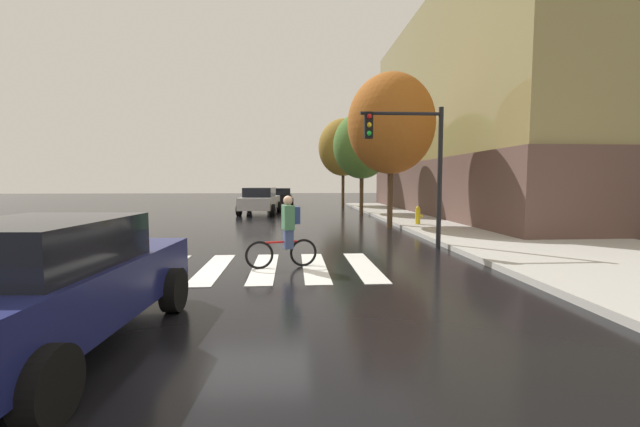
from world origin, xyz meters
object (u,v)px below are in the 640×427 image
object	(u,v)px
sedan_near	(45,285)
street_tree_near	(391,124)
street_tree_far	(343,147)
fire_hydrant	(418,215)
sedan_far	(281,197)
street_tree_mid	(362,146)
sedan_mid	(260,200)
traffic_light_near	(413,153)
cyclist	(287,232)

from	to	relation	value
sedan_near	street_tree_near	distance (m)	14.75
sedan_near	street_tree_far	bearing A→B (deg)	75.60
fire_hydrant	sedan_far	bearing A→B (deg)	112.60
sedan_near	street_tree_mid	distance (m)	20.92
sedan_mid	sedan_far	xyz separation A→B (m)	(1.08, 7.49, -0.08)
traffic_light_near	fire_hydrant	distance (m)	6.25
sedan_near	cyclist	xyz separation A→B (m)	(2.76, 4.54, 0.02)
traffic_light_near	street_tree_mid	bearing A→B (deg)	87.04
sedan_far	cyclist	size ratio (longest dim) A/B	2.54
sedan_mid	street_tree_far	distance (m)	9.80
street_tree_near	traffic_light_near	bearing A→B (deg)	-97.09
sedan_mid	sedan_near	bearing A→B (deg)	-92.55
sedan_mid	sedan_far	size ratio (longest dim) A/B	1.14
sedan_far	cyclist	bearing A→B (deg)	-88.07
sedan_near	street_tree_near	world-z (taller)	street_tree_near
traffic_light_near	sedan_mid	bearing A→B (deg)	112.56
cyclist	street_tree_near	distance (m)	9.69
street_tree_near	sedan_far	bearing A→B (deg)	108.51
fire_hydrant	street_tree_far	world-z (taller)	street_tree_far
fire_hydrant	sedan_near	bearing A→B (deg)	-124.11
sedan_near	traffic_light_near	bearing A→B (deg)	46.96
cyclist	fire_hydrant	world-z (taller)	cyclist
sedan_far	traffic_light_near	world-z (taller)	traffic_light_near
sedan_mid	traffic_light_near	size ratio (longest dim) A/B	1.16
sedan_far	fire_hydrant	size ratio (longest dim) A/B	5.51
cyclist	street_tree_near	world-z (taller)	street_tree_near
cyclist	fire_hydrant	size ratio (longest dim) A/B	2.17
sedan_far	street_tree_mid	size ratio (longest dim) A/B	0.70
sedan_mid	street_tree_far	size ratio (longest dim) A/B	0.70
sedan_mid	fire_hydrant	world-z (taller)	sedan_mid
cyclist	traffic_light_near	world-z (taller)	traffic_light_near
street_tree_far	sedan_near	bearing A→B (deg)	-104.40
sedan_far	street_tree_near	xyz separation A→B (m)	(5.15, -15.39, 3.71)
cyclist	street_tree_far	distance (m)	23.15
sedan_mid	street_tree_far	world-z (taller)	street_tree_far
sedan_near	traffic_light_near	size ratio (longest dim) A/B	1.12
cyclist	street_tree_mid	distance (m)	15.82
traffic_light_near	fire_hydrant	bearing A→B (deg)	70.56
street_tree_mid	street_tree_far	size ratio (longest dim) A/B	0.89
traffic_light_near	sedan_near	bearing A→B (deg)	-133.04
traffic_light_near	street_tree_far	bearing A→B (deg)	88.65
fire_hydrant	street_tree_far	size ratio (longest dim) A/B	0.11
sedan_near	sedan_mid	size ratio (longest dim) A/B	0.96
street_tree_far	sedan_mid	bearing A→B (deg)	-131.95
cyclist	sedan_mid	bearing A→B (deg)	96.75
street_tree_mid	street_tree_far	bearing A→B (deg)	91.29
sedan_mid	street_tree_near	distance (m)	10.70
traffic_light_near	fire_hydrant	world-z (taller)	traffic_light_near
street_tree_near	fire_hydrant	bearing A→B (deg)	0.13
sedan_far	street_tree_mid	xyz separation A→B (m)	(5.12, -8.39, 3.40)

